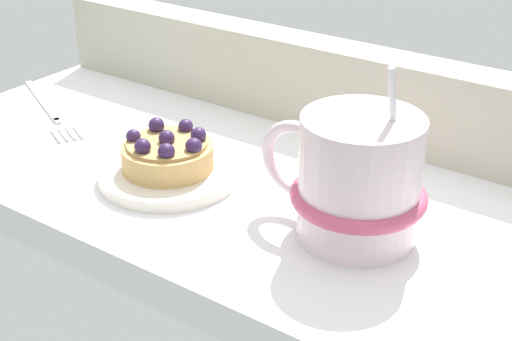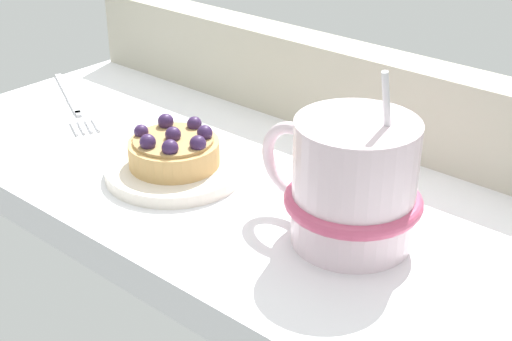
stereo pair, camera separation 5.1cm
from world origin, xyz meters
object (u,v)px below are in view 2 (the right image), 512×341
(dessert_plate, at_px, (175,170))
(dessert_fork, at_px, (72,101))
(coffee_mug, at_px, (352,184))
(raspberry_tart, at_px, (174,149))

(dessert_plate, xyz_separation_m, dessert_fork, (-0.21, 0.04, -0.00))
(dessert_plate, distance_m, coffee_mug, 0.18)
(coffee_mug, bearing_deg, dessert_fork, 175.77)
(dessert_plate, relative_size, raspberry_tart, 1.54)
(raspberry_tart, bearing_deg, coffee_mug, 4.50)
(dessert_fork, bearing_deg, coffee_mug, -4.23)
(dessert_plate, bearing_deg, dessert_fork, 168.47)
(coffee_mug, bearing_deg, raspberry_tart, -175.50)
(raspberry_tart, distance_m, coffee_mug, 0.18)
(dessert_plate, height_order, dessert_fork, dessert_plate)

